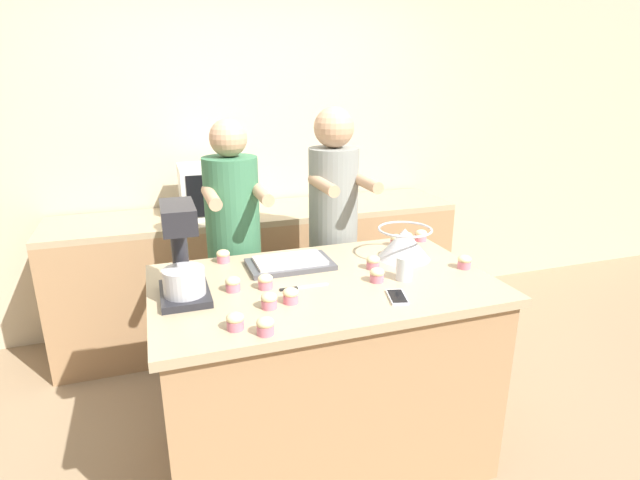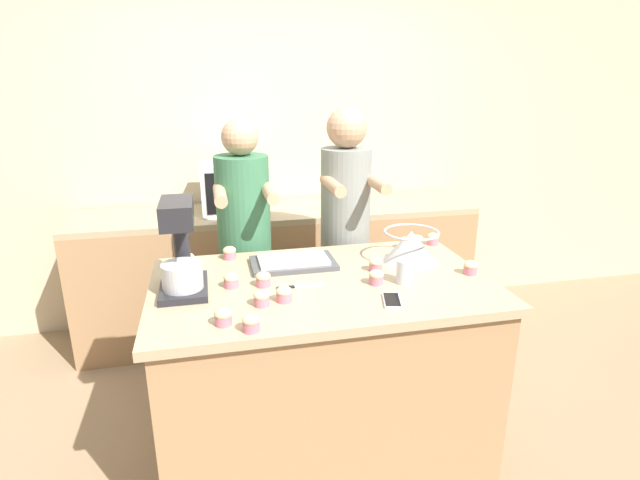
% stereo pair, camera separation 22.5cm
% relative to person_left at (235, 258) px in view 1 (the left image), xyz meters
% --- Properties ---
extents(ground_plane, '(16.00, 16.00, 0.00)m').
position_rel_person_left_xyz_m(ground_plane, '(0.30, -0.66, -0.87)').
color(ground_plane, '#937A5B').
extents(back_wall, '(10.00, 0.06, 2.70)m').
position_rel_person_left_xyz_m(back_wall, '(0.30, 1.06, 0.48)').
color(back_wall, beige).
rests_on(back_wall, ground_plane).
extents(island_counter, '(1.53, 0.93, 0.95)m').
position_rel_person_left_xyz_m(island_counter, '(0.30, -0.66, -0.39)').
color(island_counter, '#A87F56').
rests_on(island_counter, ground_plane).
extents(back_counter, '(2.80, 0.60, 0.94)m').
position_rel_person_left_xyz_m(back_counter, '(0.30, 0.71, -0.40)').
color(back_counter, '#A87F56').
rests_on(back_counter, ground_plane).
extents(person_left, '(0.31, 0.49, 1.63)m').
position_rel_person_left_xyz_m(person_left, '(0.00, 0.00, 0.00)').
color(person_left, brown).
rests_on(person_left, ground_plane).
extents(person_right, '(0.31, 0.48, 1.68)m').
position_rel_person_left_xyz_m(person_right, '(0.59, -0.00, 0.04)').
color(person_right, brown).
rests_on(person_right, ground_plane).
extents(stand_mixer, '(0.20, 0.30, 0.40)m').
position_rel_person_left_xyz_m(stand_mixer, '(-0.31, -0.63, 0.26)').
color(stand_mixer, '#232328').
rests_on(stand_mixer, island_counter).
extents(mixing_bowl, '(0.27, 0.27, 0.16)m').
position_rel_person_left_xyz_m(mixing_bowl, '(0.78, -0.51, 0.17)').
color(mixing_bowl, '#BCBCC1').
rests_on(mixing_bowl, island_counter).
extents(baking_tray, '(0.41, 0.24, 0.04)m').
position_rel_person_left_xyz_m(baking_tray, '(0.20, -0.44, 0.10)').
color(baking_tray, '#4C4C51').
rests_on(baking_tray, island_counter).
extents(microwave_oven, '(0.45, 0.34, 0.34)m').
position_rel_person_left_xyz_m(microwave_oven, '(-0.01, 0.71, 0.24)').
color(microwave_oven, silver).
rests_on(microwave_oven, back_counter).
extents(cell_phone, '(0.10, 0.16, 0.01)m').
position_rel_person_left_xyz_m(cell_phone, '(0.53, -0.93, 0.09)').
color(cell_phone, silver).
rests_on(cell_phone, island_counter).
extents(drinking_glass, '(0.08, 0.08, 0.11)m').
position_rel_person_left_xyz_m(drinking_glass, '(0.65, -0.76, 0.14)').
color(drinking_glass, silver).
rests_on(drinking_glass, island_counter).
extents(knife, '(0.22, 0.02, 0.01)m').
position_rel_person_left_xyz_m(knife, '(0.17, -0.70, 0.08)').
color(knife, '#BCBCC1').
rests_on(knife, island_counter).
extents(cupcake_0, '(0.07, 0.07, 0.07)m').
position_rel_person_left_xyz_m(cupcake_0, '(-0.11, -0.64, 0.11)').
color(cupcake_0, '#D17084').
rests_on(cupcake_0, island_counter).
extents(cupcake_1, '(0.07, 0.07, 0.07)m').
position_rel_person_left_xyz_m(cupcake_1, '(0.57, -0.59, 0.11)').
color(cupcake_1, '#D17084').
rests_on(cupcake_1, island_counter).
extents(cupcake_2, '(0.07, 0.07, 0.07)m').
position_rel_person_left_xyz_m(cupcake_2, '(-0.16, -0.98, 0.11)').
color(cupcake_2, '#D17084').
rests_on(cupcake_2, island_counter).
extents(cupcake_3, '(0.07, 0.07, 0.07)m').
position_rel_person_left_xyz_m(cupcake_3, '(0.99, -0.73, 0.11)').
color(cupcake_3, '#D17084').
rests_on(cupcake_3, island_counter).
extents(cupcake_4, '(0.07, 0.07, 0.07)m').
position_rel_person_left_xyz_m(cupcake_4, '(1.01, -0.29, 0.11)').
color(cupcake_4, '#D17084').
rests_on(cupcake_4, island_counter).
extents(cupcake_5, '(0.07, 0.07, 0.07)m').
position_rel_person_left_xyz_m(cupcake_5, '(-0.10, -0.27, 0.11)').
color(cupcake_5, '#D17084').
rests_on(cupcake_5, island_counter).
extents(cupcake_6, '(0.07, 0.07, 0.07)m').
position_rel_person_left_xyz_m(cupcake_6, '(-0.06, -1.05, 0.11)').
color(cupcake_6, '#D17084').
rests_on(cupcake_6, island_counter).
extents(cupcake_7, '(0.07, 0.07, 0.07)m').
position_rel_person_left_xyz_m(cupcake_7, '(-0.30, -0.33, 0.11)').
color(cupcake_7, '#D17084').
rests_on(cupcake_7, island_counter).
extents(cupcake_8, '(0.07, 0.07, 0.07)m').
position_rel_person_left_xyz_m(cupcake_8, '(0.09, -0.83, 0.11)').
color(cupcake_8, '#D17084').
rests_on(cupcake_8, island_counter).
extents(cupcake_9, '(0.07, 0.07, 0.07)m').
position_rel_person_left_xyz_m(cupcake_9, '(0.52, -0.74, 0.11)').
color(cupcake_9, '#D17084').
rests_on(cupcake_9, island_counter).
extents(cupcake_10, '(0.07, 0.07, 0.07)m').
position_rel_person_left_xyz_m(cupcake_10, '(0.03, -0.66, 0.11)').
color(cupcake_10, '#D17084').
rests_on(cupcake_10, island_counter).
extents(cupcake_11, '(0.07, 0.07, 0.07)m').
position_rel_person_left_xyz_m(cupcake_11, '(0.91, -0.30, 0.11)').
color(cupcake_11, '#D17084').
rests_on(cupcake_11, island_counter).
extents(cupcake_12, '(0.07, 0.07, 0.07)m').
position_rel_person_left_xyz_m(cupcake_12, '(-0.00, -0.85, 0.11)').
color(cupcake_12, '#D17084').
rests_on(cupcake_12, island_counter).
extents(cupcake_13, '(0.07, 0.07, 0.07)m').
position_rel_person_left_xyz_m(cupcake_13, '(0.83, -0.32, 0.11)').
color(cupcake_13, '#D17084').
rests_on(cupcake_13, island_counter).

